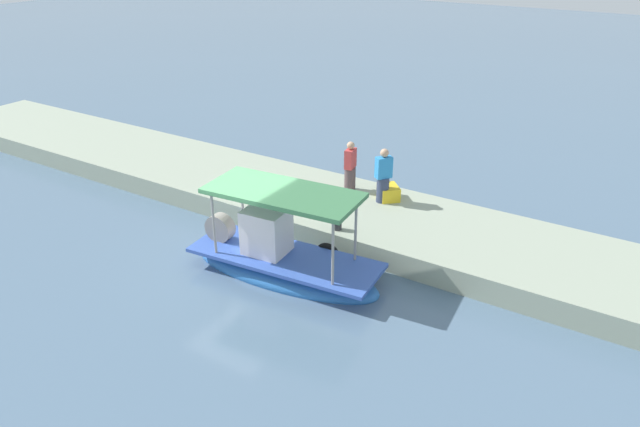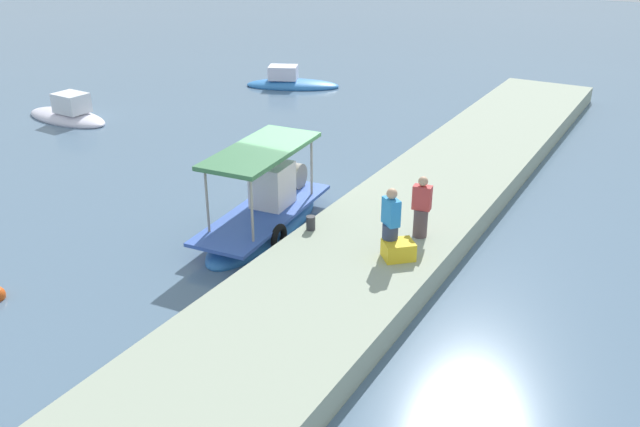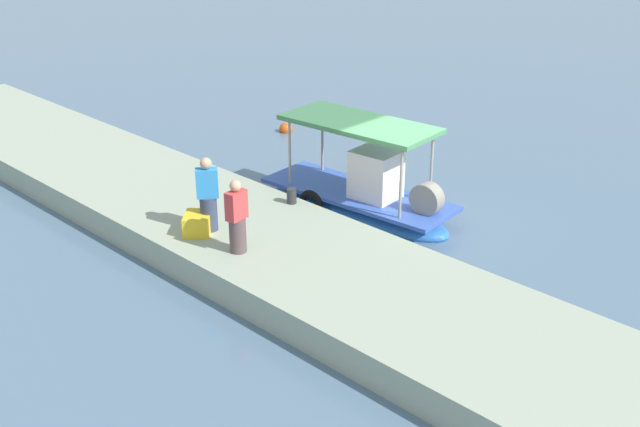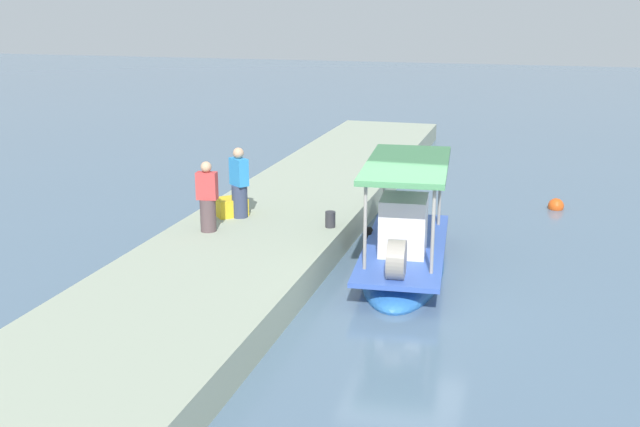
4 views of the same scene
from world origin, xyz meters
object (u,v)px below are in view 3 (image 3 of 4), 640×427
at_px(main_fishing_boat, 361,198).
at_px(fisherman_near_bollard, 208,198).
at_px(fisherman_by_crate, 237,220).
at_px(cargo_crate, 198,223).
at_px(mooring_bollard, 292,196).
at_px(marker_buoy, 286,129).

height_order(main_fishing_boat, fisherman_near_bollard, main_fishing_boat).
height_order(main_fishing_boat, fisherman_by_crate, main_fishing_boat).
distance_m(main_fishing_boat, cargo_crate, 4.60).
relative_size(fisherman_near_bollard, fisherman_by_crate, 1.06).
bearing_deg(cargo_crate, fisherman_near_bollard, 74.51).
bearing_deg(mooring_bollard, fisherman_by_crate, -67.58).
relative_size(fisherman_near_bollard, cargo_crate, 2.39).
xyz_separation_m(main_fishing_boat, fisherman_near_bollard, (-0.84, -4.21, 1.03)).
height_order(mooring_bollard, cargo_crate, cargo_crate).
relative_size(mooring_bollard, marker_buoy, 0.83).
bearing_deg(fisherman_near_bollard, mooring_bollard, 84.55).
xyz_separation_m(main_fishing_boat, fisherman_by_crate, (0.46, -4.47, 0.99)).
distance_m(fisherman_by_crate, cargo_crate, 1.47).
distance_m(main_fishing_boat, mooring_bollard, 2.01).
height_order(fisherman_near_bollard, fisherman_by_crate, fisherman_near_bollard).
bearing_deg(main_fishing_boat, cargo_crate, -101.56).
bearing_deg(cargo_crate, fisherman_by_crate, 0.60).
height_order(fisherman_near_bollard, marker_buoy, fisherman_near_bollard).
height_order(cargo_crate, marker_buoy, cargo_crate).
height_order(fisherman_near_bollard, mooring_bollard, fisherman_near_bollard).
height_order(fisherman_by_crate, cargo_crate, fisherman_by_crate).
xyz_separation_m(fisherman_near_bollard, marker_buoy, (-5.49, 7.54, -1.37)).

